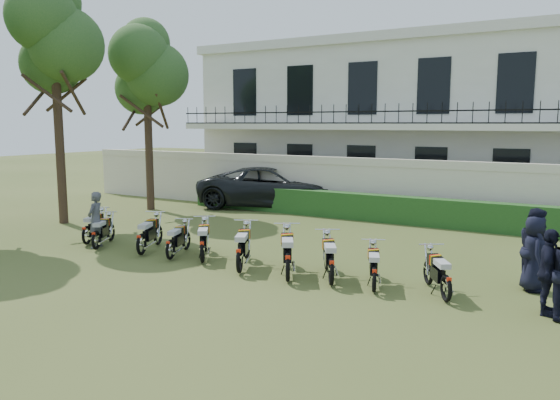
{
  "coord_description": "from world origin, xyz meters",
  "views": [
    {
      "loc": [
        7.34,
        -12.02,
        3.64
      ],
      "look_at": [
        -0.5,
        1.38,
        1.45
      ],
      "focal_mm": 35.0,
      "sensor_mm": 36.0,
      "label": 1
    }
  ],
  "objects_px": {
    "motorcycle_2": "(141,239)",
    "officer_3": "(534,253)",
    "suv": "(273,187)",
    "inspector": "(96,220)",
    "motorcycle_3": "(170,245)",
    "motorcycle_4": "(202,246)",
    "motorcycle_5": "(240,254)",
    "motorcycle_6": "(288,260)",
    "motorcycle_9": "(446,282)",
    "motorcycle_0": "(86,230)",
    "tree_west_near": "(147,68)",
    "motorcycle_8": "(374,274)",
    "officer_4": "(536,249)",
    "motorcycle_1": "(96,236)",
    "motorcycle_7": "(331,265)",
    "tree_west_mid": "(54,36)",
    "officer_2": "(548,272)"
  },
  "relations": [
    {
      "from": "motorcycle_4",
      "to": "motorcycle_7",
      "type": "height_order",
      "value": "motorcycle_7"
    },
    {
      "from": "tree_west_mid",
      "to": "motorcycle_7",
      "type": "relative_size",
      "value": 5.06
    },
    {
      "from": "motorcycle_8",
      "to": "motorcycle_9",
      "type": "bearing_deg",
      "value": -17.34
    },
    {
      "from": "motorcycle_3",
      "to": "officer_3",
      "type": "bearing_deg",
      "value": -6.19
    },
    {
      "from": "motorcycle_1",
      "to": "motorcycle_0",
      "type": "bearing_deg",
      "value": 129.9
    },
    {
      "from": "motorcycle_2",
      "to": "officer_4",
      "type": "xyz_separation_m",
      "value": [
        9.67,
        2.18,
        0.42
      ]
    },
    {
      "from": "motorcycle_0",
      "to": "motorcycle_7",
      "type": "xyz_separation_m",
      "value": [
        8.11,
        -0.08,
        0.04
      ]
    },
    {
      "from": "suv",
      "to": "officer_4",
      "type": "height_order",
      "value": "officer_4"
    },
    {
      "from": "motorcycle_2",
      "to": "officer_3",
      "type": "xyz_separation_m",
      "value": [
        9.66,
        2.04,
        0.35
      ]
    },
    {
      "from": "motorcycle_5",
      "to": "suv",
      "type": "bearing_deg",
      "value": 90.42
    },
    {
      "from": "motorcycle_0",
      "to": "suv",
      "type": "height_order",
      "value": "suv"
    },
    {
      "from": "motorcycle_3",
      "to": "motorcycle_4",
      "type": "distance_m",
      "value": 0.98
    },
    {
      "from": "tree_west_mid",
      "to": "officer_3",
      "type": "distance_m",
      "value": 16.78
    },
    {
      "from": "motorcycle_5",
      "to": "officer_2",
      "type": "relative_size",
      "value": 1.12
    },
    {
      "from": "tree_west_near",
      "to": "motorcycle_4",
      "type": "height_order",
      "value": "tree_west_near"
    },
    {
      "from": "motorcycle_1",
      "to": "motorcycle_6",
      "type": "relative_size",
      "value": 0.86
    },
    {
      "from": "tree_west_near",
      "to": "motorcycle_3",
      "type": "distance_m",
      "value": 10.59
    },
    {
      "from": "motorcycle_4",
      "to": "suv",
      "type": "distance_m",
      "value": 9.82
    },
    {
      "from": "motorcycle_6",
      "to": "motorcycle_9",
      "type": "bearing_deg",
      "value": -24.2
    },
    {
      "from": "tree_west_mid",
      "to": "motorcycle_2",
      "type": "xyz_separation_m",
      "value": [
        6.07,
        -2.26,
        -6.19
      ]
    },
    {
      "from": "motorcycle_0",
      "to": "motorcycle_4",
      "type": "distance_m",
      "value": 4.38
    },
    {
      "from": "motorcycle_2",
      "to": "motorcycle_4",
      "type": "bearing_deg",
      "value": -17.95
    },
    {
      "from": "tree_west_near",
      "to": "motorcycle_0",
      "type": "height_order",
      "value": "tree_west_near"
    },
    {
      "from": "motorcycle_3",
      "to": "officer_3",
      "type": "distance_m",
      "value": 8.87
    },
    {
      "from": "motorcycle_9",
      "to": "tree_west_mid",
      "type": "bearing_deg",
      "value": 139.93
    },
    {
      "from": "tree_west_near",
      "to": "motorcycle_4",
      "type": "bearing_deg",
      "value": -38.83
    },
    {
      "from": "tree_west_mid",
      "to": "inspector",
      "type": "bearing_deg",
      "value": -27.38
    },
    {
      "from": "motorcycle_5",
      "to": "suv",
      "type": "height_order",
      "value": "suv"
    },
    {
      "from": "officer_3",
      "to": "motorcycle_5",
      "type": "bearing_deg",
      "value": 93.09
    },
    {
      "from": "motorcycle_1",
      "to": "motorcycle_7",
      "type": "xyz_separation_m",
      "value": [
        7.34,
        0.24,
        0.05
      ]
    },
    {
      "from": "suv",
      "to": "officer_2",
      "type": "xyz_separation_m",
      "value": [
        11.45,
        -8.87,
        -0.05
      ]
    },
    {
      "from": "motorcycle_7",
      "to": "officer_4",
      "type": "distance_m",
      "value": 4.5
    },
    {
      "from": "motorcycle_1",
      "to": "suv",
      "type": "relative_size",
      "value": 0.25
    },
    {
      "from": "motorcycle_6",
      "to": "tree_west_near",
      "type": "bearing_deg",
      "value": 117.64
    },
    {
      "from": "suv",
      "to": "inspector",
      "type": "relative_size",
      "value": 3.84
    },
    {
      "from": "motorcycle_0",
      "to": "motorcycle_8",
      "type": "xyz_separation_m",
      "value": [
        9.12,
        -0.07,
        -0.02
      ]
    },
    {
      "from": "officer_4",
      "to": "motorcycle_7",
      "type": "bearing_deg",
      "value": 98.92
    },
    {
      "from": "motorcycle_7",
      "to": "officer_3",
      "type": "xyz_separation_m",
      "value": [
        3.94,
        1.96,
        0.34
      ]
    },
    {
      "from": "suv",
      "to": "inspector",
      "type": "xyz_separation_m",
      "value": [
        -0.51,
        -9.27,
        -0.06
      ]
    },
    {
      "from": "tree_west_near",
      "to": "motorcycle_1",
      "type": "distance_m",
      "value": 9.31
    },
    {
      "from": "motorcycle_3",
      "to": "officer_3",
      "type": "height_order",
      "value": "officer_3"
    },
    {
      "from": "motorcycle_2",
      "to": "motorcycle_4",
      "type": "relative_size",
      "value": 1.1
    },
    {
      "from": "motorcycle_3",
      "to": "officer_2",
      "type": "xyz_separation_m",
      "value": [
        9.03,
        0.47,
        0.4
      ]
    },
    {
      "from": "tree_west_near",
      "to": "suv",
      "type": "xyz_separation_m",
      "value": [
        4.18,
        3.11,
        -5.0
      ]
    },
    {
      "from": "officer_4",
      "to": "officer_2",
      "type": "bearing_deg",
      "value": 173.73
    },
    {
      "from": "motorcycle_0",
      "to": "motorcycle_8",
      "type": "height_order",
      "value": "motorcycle_0"
    },
    {
      "from": "motorcycle_6",
      "to": "motorcycle_8",
      "type": "bearing_deg",
      "value": -23.35
    },
    {
      "from": "motorcycle_7",
      "to": "officer_4",
      "type": "height_order",
      "value": "officer_4"
    },
    {
      "from": "inspector",
      "to": "officer_4",
      "type": "xyz_separation_m",
      "value": [
        11.57,
        2.08,
        0.08
      ]
    },
    {
      "from": "motorcycle_3",
      "to": "motorcycle_7",
      "type": "relative_size",
      "value": 0.95
    }
  ]
}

